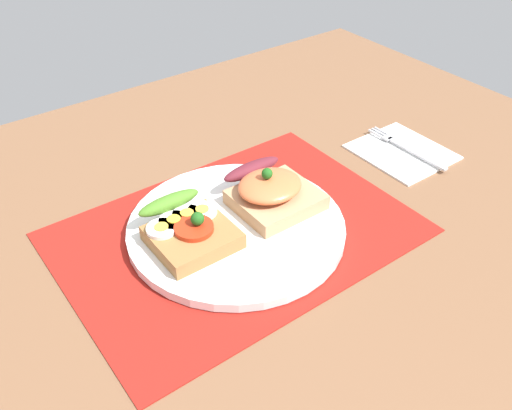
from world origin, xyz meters
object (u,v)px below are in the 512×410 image
(napkin, at_px, (402,151))
(fork, at_px, (404,147))
(sandwich_egg_tomato, at_px, (187,228))
(plate, at_px, (236,227))
(sandwich_salmon, at_px, (270,190))

(napkin, xyz_separation_m, fork, (0.01, 0.00, 0.00))
(sandwich_egg_tomato, distance_m, napkin, 0.37)
(plate, height_order, sandwich_salmon, sandwich_salmon)
(sandwich_salmon, height_order, fork, sandwich_salmon)
(plate, xyz_separation_m, fork, (0.31, 0.01, -0.00))
(napkin, bearing_deg, plate, -178.94)
(plate, height_order, sandwich_egg_tomato, sandwich_egg_tomato)
(sandwich_salmon, distance_m, napkin, 0.25)
(sandwich_egg_tomato, bearing_deg, sandwich_salmon, -2.07)
(plate, height_order, napkin, plate)
(napkin, bearing_deg, sandwich_salmon, 179.23)
(sandwich_salmon, xyz_separation_m, fork, (0.25, -0.00, -0.03))
(sandwich_egg_tomato, xyz_separation_m, napkin, (0.37, -0.01, -0.03))
(sandwich_salmon, relative_size, fork, 0.73)
(sandwich_egg_tomato, height_order, napkin, sandwich_egg_tomato)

